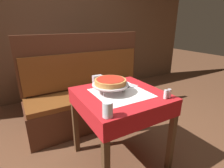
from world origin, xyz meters
name	(u,v)px	position (x,y,z in m)	size (l,w,h in m)	color
ground_plane	(120,158)	(0.00, 0.00, 0.00)	(14.00, 14.00, 0.00)	brown
dining_table_front	(121,103)	(0.00, 0.00, 0.64)	(0.76, 0.76, 0.75)	red
dining_table_rear	(50,71)	(-0.32, 1.59, 0.62)	(0.66, 0.66, 0.75)	red
booth_bench	(91,99)	(0.05, 0.85, 0.34)	(1.72, 0.53, 1.22)	#4C2819
back_wall_panel	(59,32)	(0.00, 2.06, 1.20)	(6.00, 0.04, 2.40)	brown
pizza_pan_stand	(110,85)	(-0.08, 0.06, 0.82)	(0.33, 0.33, 0.08)	#ADADB2
deep_dish_pizza	(110,81)	(-0.08, 0.06, 0.85)	(0.29, 0.29, 0.05)	#C68E47
pizza_server	(128,87)	(0.13, 0.08, 0.75)	(0.25, 0.10, 0.01)	#BCBCC1
water_glass_near	(108,109)	(-0.31, -0.32, 0.80)	(0.07, 0.07, 0.11)	silver
salt_shaker	(166,94)	(0.26, -0.30, 0.79)	(0.03, 0.03, 0.08)	silver
pepper_shaker	(169,93)	(0.30, -0.30, 0.79)	(0.03, 0.03, 0.08)	silver
napkin_holder	(97,80)	(-0.08, 0.33, 0.79)	(0.10, 0.05, 0.09)	#B2B2B7
condiment_caddy	(51,61)	(-0.29, 1.51, 0.79)	(0.12, 0.12, 0.15)	black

